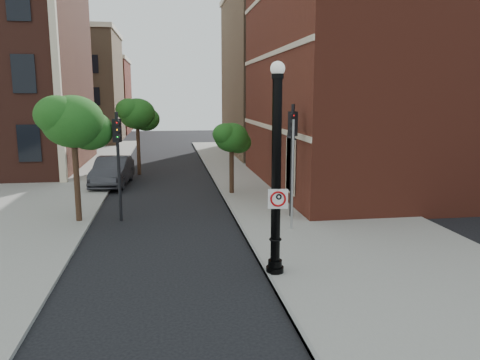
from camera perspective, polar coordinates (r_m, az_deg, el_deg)
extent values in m
plane|color=black|center=(13.23, -4.92, -13.25)|extent=(120.00, 120.00, 0.00)
cube|color=gray|center=(23.71, 7.93, -2.53)|extent=(8.00, 60.00, 0.12)
cube|color=gray|center=(31.64, -23.84, -0.10)|extent=(10.00, 50.00, 0.12)
cube|color=gray|center=(22.89, -1.59, -2.87)|extent=(0.10, 60.00, 0.14)
cube|color=maroon|center=(31.05, 24.24, 10.72)|extent=(22.00, 16.00, 12.00)
cube|color=black|center=(22.12, 6.22, 1.70)|extent=(0.08, 1.40, 2.40)
cube|color=beige|center=(26.80, 3.51, 6.45)|extent=(0.06, 16.00, 0.25)
cube|color=beige|center=(26.83, 3.61, 15.01)|extent=(0.06, 16.00, 0.25)
cube|color=beige|center=(29.82, -21.51, 12.89)|extent=(0.40, 0.40, 14.00)
cube|color=#89684A|center=(57.23, -20.58, 10.35)|extent=(12.00, 12.00, 12.00)
cube|color=maroon|center=(71.00, -18.28, 9.53)|extent=(12.00, 12.00, 10.00)
cube|color=#89684A|center=(45.37, 13.09, 12.19)|extent=(22.00, 14.00, 14.00)
cylinder|color=black|center=(14.15, 4.27, -11.03)|extent=(0.52, 0.52, 0.28)
cylinder|color=black|center=(14.07, 4.29, -10.14)|extent=(0.41, 0.41, 0.23)
cylinder|color=black|center=(13.38, 4.43, 0.46)|extent=(0.28, 0.28, 5.44)
torus|color=black|center=(13.82, 4.33, -7.22)|extent=(0.37, 0.37, 0.06)
cylinder|color=black|center=(13.20, 4.61, 12.50)|extent=(0.34, 0.34, 0.14)
sphere|color=silver|center=(13.21, 4.62, 13.39)|extent=(0.41, 0.41, 0.41)
cube|color=white|center=(13.36, 4.65, -2.31)|extent=(0.57, 0.10, 0.57)
cube|color=black|center=(13.30, 4.66, -1.21)|extent=(0.57, 0.09, 0.05)
cube|color=black|center=(13.42, 4.63, -3.41)|extent=(0.57, 0.09, 0.05)
cube|color=black|center=(13.33, 3.52, -2.32)|extent=(0.05, 0.01, 0.57)
cube|color=black|center=(13.38, 5.77, -2.30)|extent=(0.05, 0.01, 0.57)
torus|color=#B00709|center=(13.36, 4.65, -2.31)|extent=(0.46, 0.12, 0.46)
cube|color=#B00709|center=(13.36, 4.65, -2.31)|extent=(0.32, 0.05, 0.32)
cube|color=black|center=(13.35, 4.42, -2.31)|extent=(0.05, 0.01, 0.27)
torus|color=black|center=(13.34, 4.75, -2.05)|extent=(0.18, 0.08, 0.18)
cylinder|color=black|center=(13.30, 4.66, -1.23)|extent=(0.03, 0.02, 0.03)
imported|color=#2A292E|center=(28.66, -15.29, 1.02)|extent=(2.23, 5.30, 1.70)
cylinder|color=black|center=(20.23, -14.57, 1.51)|extent=(0.13, 0.13, 4.61)
cube|color=black|center=(20.06, -14.76, 5.85)|extent=(0.37, 0.36, 0.96)
sphere|color=#E50505|center=(19.89, -14.69, 6.79)|extent=(0.17, 0.17, 0.17)
sphere|color=#FF8C00|center=(19.91, -14.65, 5.96)|extent=(0.17, 0.17, 0.17)
sphere|color=#00E519|center=(19.93, -14.61, 5.14)|extent=(0.17, 0.17, 0.17)
cylinder|color=black|center=(19.99, 6.36, 2.12)|extent=(0.14, 0.14, 4.92)
cube|color=black|center=(19.83, 6.45, 6.82)|extent=(0.39, 0.38, 1.03)
sphere|color=#E50505|center=(19.65, 6.43, 7.84)|extent=(0.18, 0.18, 0.18)
sphere|color=#FF8C00|center=(19.66, 6.41, 6.94)|extent=(0.18, 0.18, 0.18)
sphere|color=#00E519|center=(19.68, 6.40, 6.05)|extent=(0.18, 0.18, 0.18)
cylinder|color=#999999|center=(18.13, 6.40, 0.43)|extent=(0.09, 0.09, 4.39)
cylinder|color=#312013|center=(20.38, -19.31, 0.38)|extent=(0.24, 0.24, 3.95)
ellipsoid|color=#184E14|center=(20.14, -19.69, 6.72)|extent=(2.49, 2.49, 2.11)
ellipsoid|color=#184E14|center=(20.51, -17.83, 5.77)|extent=(1.92, 1.92, 1.63)
ellipsoid|color=#184E14|center=(19.89, -21.36, 7.40)|extent=(1.81, 1.81, 1.54)
cylinder|color=#312013|center=(32.09, -12.29, 4.01)|extent=(0.24, 0.24, 3.81)
ellipsoid|color=#184E14|center=(31.93, -12.44, 7.89)|extent=(2.39, 2.39, 2.04)
ellipsoid|color=#184E14|center=(32.36, -11.40, 7.28)|extent=(1.85, 1.85, 1.57)
ellipsoid|color=#184E14|center=(31.63, -13.38, 8.33)|extent=(1.74, 1.74, 1.48)
cylinder|color=#312013|center=(24.94, -1.03, 1.43)|extent=(0.24, 0.24, 2.88)
ellipsoid|color=#184E14|center=(24.74, -1.05, 5.20)|extent=(1.81, 1.81, 1.54)
ellipsoid|color=#184E14|center=(25.15, -0.22, 4.62)|extent=(1.40, 1.40, 1.19)
ellipsoid|color=#184E14|center=(24.43, -1.83, 5.62)|extent=(1.32, 1.32, 1.12)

